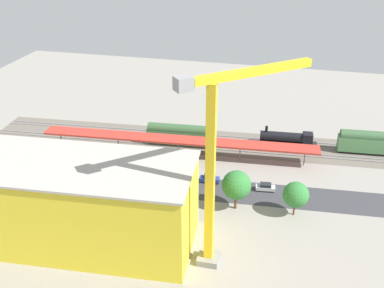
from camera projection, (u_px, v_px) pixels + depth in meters
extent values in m
plane|color=gray|center=(186.00, 179.00, 102.68)|extent=(181.37, 181.37, 0.00)
cube|color=#665E54|center=(204.00, 142.00, 119.65)|extent=(114.07, 21.97, 0.01)
cube|color=#38383D|center=(182.00, 187.00, 99.75)|extent=(113.70, 16.41, 0.01)
cube|color=#9E9EA8|center=(207.00, 135.00, 123.05)|extent=(113.12, 7.55, 0.12)
cube|color=#9E9EA8|center=(206.00, 137.00, 121.80)|extent=(113.12, 7.55, 0.12)
cube|color=#9E9EA8|center=(202.00, 145.00, 117.34)|extent=(113.12, 7.55, 0.12)
cube|color=#9E9EA8|center=(201.00, 148.00, 116.09)|extent=(113.12, 7.55, 0.12)
cube|color=#B73328|center=(178.00, 140.00, 111.05)|extent=(68.18, 9.01, 0.45)
cylinder|color=slate|center=(305.00, 158.00, 107.52)|extent=(0.30, 0.30, 4.07)
cylinder|color=slate|center=(240.00, 153.00, 109.80)|extent=(0.30, 0.30, 4.07)
cylinder|color=slate|center=(178.00, 148.00, 112.07)|extent=(0.30, 0.30, 4.07)
cylinder|color=slate|center=(118.00, 143.00, 114.35)|extent=(0.30, 0.30, 4.07)
cylinder|color=slate|center=(61.00, 139.00, 116.63)|extent=(0.30, 0.30, 4.07)
cube|color=black|center=(288.00, 143.00, 117.83)|extent=(14.70, 3.17, 1.00)
cylinder|color=black|center=(284.00, 137.00, 117.24)|extent=(12.17, 3.25, 2.46)
cube|color=black|center=(307.00, 140.00, 116.53)|extent=(2.72, 2.83, 3.64)
cylinder|color=black|center=(267.00, 129.00, 117.04)|extent=(0.70, 0.70, 1.40)
cube|color=black|center=(373.00, 153.00, 113.58)|extent=(16.29, 3.36, 0.60)
cube|color=#4C7F4C|center=(375.00, 145.00, 112.59)|extent=(18.12, 4.05, 3.77)
cylinder|color=#355935|center=(377.00, 137.00, 111.63)|extent=(17.40, 4.01, 2.88)
cube|color=black|center=(180.00, 144.00, 117.84)|extent=(15.56, 3.25, 0.60)
cube|color=#4C7F4C|center=(180.00, 137.00, 116.91)|extent=(17.31, 3.92, 3.55)
cylinder|color=#355935|center=(180.00, 130.00, 116.00)|extent=(16.63, 3.88, 2.80)
cube|color=black|center=(265.00, 190.00, 98.48)|extent=(3.66, 2.04, 0.30)
cube|color=silver|center=(265.00, 188.00, 98.25)|extent=(4.33, 2.19, 0.73)
cube|color=#1E2328|center=(266.00, 185.00, 97.94)|extent=(2.49, 1.78, 0.66)
cube|color=black|center=(238.00, 184.00, 100.42)|extent=(3.72, 2.05, 0.30)
cube|color=#474C51|center=(238.00, 182.00, 100.16)|extent=(4.40, 2.18, 0.84)
cube|color=#1E2328|center=(238.00, 180.00, 99.85)|extent=(2.52, 1.80, 0.56)
cube|color=black|center=(209.00, 181.00, 101.56)|extent=(3.78, 1.85, 0.30)
cube|color=navy|center=(209.00, 179.00, 101.30)|extent=(4.49, 1.96, 0.87)
cube|color=#1E2328|center=(210.00, 176.00, 100.95)|extent=(2.54, 1.65, 0.67)
cube|color=black|center=(181.00, 179.00, 102.66)|extent=(3.48, 1.92, 0.30)
cube|color=#474C51|center=(181.00, 176.00, 102.41)|extent=(4.13, 2.03, 0.80)
cube|color=#1E2328|center=(181.00, 174.00, 102.08)|extent=(2.35, 1.71, 0.68)
cube|color=black|center=(152.00, 176.00, 103.73)|extent=(3.57, 1.96, 0.30)
cube|color=gray|center=(151.00, 174.00, 103.47)|extent=(4.23, 2.09, 0.83)
cube|color=#1E2328|center=(151.00, 171.00, 103.16)|extent=(2.41, 1.73, 0.56)
cube|color=black|center=(127.00, 172.00, 105.32)|extent=(3.74, 1.93, 0.30)
cube|color=navy|center=(126.00, 170.00, 105.05)|extent=(4.44, 2.04, 0.88)
cube|color=#1E2328|center=(126.00, 167.00, 104.70)|extent=(2.52, 1.72, 0.65)
cube|color=black|center=(101.00, 167.00, 107.49)|extent=(4.05, 1.81, 0.30)
cube|color=silver|center=(101.00, 165.00, 107.24)|extent=(4.81, 1.90, 0.82)
cube|color=#1E2328|center=(101.00, 162.00, 106.94)|extent=(2.71, 1.64, 0.52)
cube|color=yellow|center=(78.00, 204.00, 80.32)|extent=(41.73, 19.20, 15.45)
cube|color=#ADA89E|center=(72.00, 165.00, 76.74)|extent=(42.37, 19.84, 0.40)
cube|color=gray|center=(208.00, 258.00, 78.15)|extent=(3.60, 3.60, 1.20)
cube|color=yellow|center=(210.00, 181.00, 71.12)|extent=(1.40, 1.40, 32.35)
cube|color=yellow|center=(255.00, 71.00, 66.56)|extent=(16.22, 14.36, 1.20)
cube|color=gray|center=(183.00, 84.00, 61.69)|extent=(3.12, 3.08, 2.00)
cube|color=black|center=(62.00, 191.00, 97.72)|extent=(9.89, 2.28, 0.50)
cube|color=silver|center=(66.00, 185.00, 96.72)|extent=(7.82, 2.48, 2.90)
cube|color=#334C8C|center=(45.00, 183.00, 97.94)|extent=(2.12, 2.38, 2.32)
cube|color=black|center=(107.00, 194.00, 96.95)|extent=(9.78, 2.62, 0.50)
cube|color=silver|center=(112.00, 188.00, 95.99)|extent=(7.54, 2.81, 2.62)
cube|color=#334C8C|center=(91.00, 185.00, 97.12)|extent=(2.32, 2.65, 2.60)
cylinder|color=brown|center=(236.00, 201.00, 91.81)|extent=(0.55, 0.55, 3.47)
sphere|color=#2D7233|center=(236.00, 185.00, 90.10)|extent=(5.89, 5.89, 5.89)
cylinder|color=brown|center=(39.00, 176.00, 100.79)|extent=(0.43, 0.43, 3.12)
sphere|color=#28662D|center=(37.00, 162.00, 99.08)|extent=(6.31, 6.31, 6.31)
cylinder|color=brown|center=(294.00, 208.00, 89.96)|extent=(0.38, 0.38, 2.90)
sphere|color=#2D7233|center=(296.00, 195.00, 88.49)|extent=(5.14, 5.14, 5.14)
cylinder|color=#333333|center=(101.00, 176.00, 98.12)|extent=(0.16, 0.16, 6.19)
cube|color=black|center=(100.00, 161.00, 96.52)|extent=(0.36, 0.36, 0.90)
sphere|color=red|center=(99.00, 160.00, 96.43)|extent=(0.20, 0.20, 0.20)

